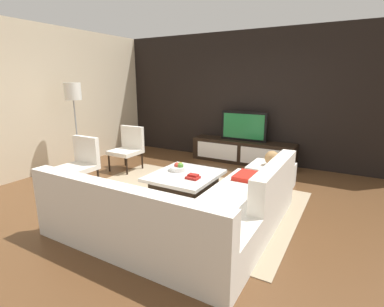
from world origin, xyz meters
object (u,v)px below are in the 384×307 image
Objects in this scene: ottoman at (271,177)px; decorative_ball at (272,158)px; floor_lamp at (73,98)px; accent_chair_near at (81,161)px; accent_chair_far at (128,146)px; coffee_table at (185,185)px; media_console at (243,152)px; book_stack at (193,177)px; television at (244,126)px; sectional_couch at (187,213)px; fruit_bowl at (178,167)px.

ottoman is 2.87× the size of decorative_ball.
floor_lamp is at bearing -164.64° from decorative_ball.
ottoman is at bearing 36.70° from accent_chair_near.
decorative_ball is (2.81, 0.36, 0.04)m from accent_chair_far.
accent_chair_far reaches higher than coffee_table.
book_stack is at bearing -87.26° from media_console.
book_stack is at bearing 18.52° from accent_chair_near.
accent_chair_near is at bearing -168.06° from book_stack.
accent_chair_near reaches higher than media_console.
television is 3.35m from sectional_couch.
media_console reaches higher than coffee_table.
decorative_ball is at bearing -52.25° from television.
sectional_couch is at bearing -57.45° from coffee_table.
coffee_table is at bearing -29.68° from fruit_bowl.
ottoman is 0.80× the size of accent_chair_far.
sectional_couch is 3.45× the size of ottoman.
sectional_couch is 12.82× the size of book_stack.
decorative_ball is (0.44, 2.03, 0.24)m from sectional_couch.
ottoman is at bearing 77.91° from sectional_couch.
decorative_ball is (0.95, -1.23, 0.27)m from media_console.
accent_chair_near reaches higher than book_stack.
accent_chair_near is at bearing -149.88° from ottoman.
coffee_table is (-0.10, -2.30, -0.61)m from television.
accent_chair_far is (-1.86, -1.59, -0.33)m from television.
fruit_bowl reaches higher than ottoman.
accent_chair_near is 1.24× the size of ottoman.
television is 0.95× the size of coffee_table.
ottoman is at bearing 0.00° from decorative_ball.
accent_chair_near is (-1.79, -2.82, -0.33)m from television.
floor_lamp is 2.48× the size of ottoman.
ottoman is (1.05, 1.06, -0.00)m from coffee_table.
accent_chair_near is at bearing 169.17° from sectional_couch.
accent_chair_near is at bearing -122.38° from media_console.
fruit_bowl is 0.32× the size of accent_chair_far.
book_stack is (-0.84, -1.19, -0.12)m from decorative_ball.
decorative_ball is (3.55, 0.98, -0.93)m from floor_lamp.
floor_lamp reaches higher than accent_chair_near.
sectional_couch is 2.78× the size of accent_chair_far.
book_stack is (-0.40, 0.84, 0.12)m from sectional_couch.
decorative_ball is at bearing 38.11° from fruit_bowl.
accent_chair_near reaches higher than coffee_table.
floor_lamp is 2.54m from fruit_bowl.
accent_chair_far is (-0.07, 1.24, 0.00)m from accent_chair_near.
television is 2.25m from fruit_bowl.
coffee_table is 2.80m from floor_lamp.
floor_lamp reaches higher than coffee_table.
floor_lamp is 3.89m from ottoman.
accent_chair_near and accent_chair_far have the same top height.
television is 1.59m from decorative_ball.
floor_lamp is (-3.12, 1.06, 1.17)m from sectional_couch.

